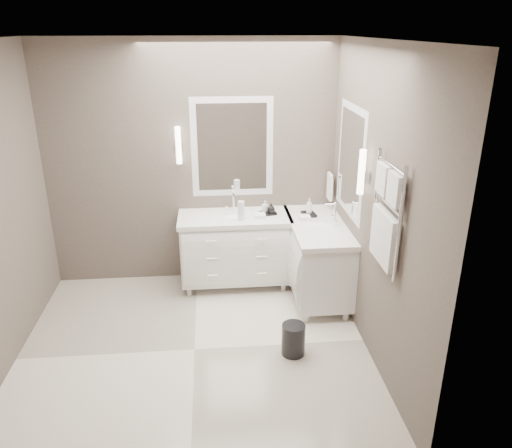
{
  "coord_description": "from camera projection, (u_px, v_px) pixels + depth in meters",
  "views": [
    {
      "loc": [
        0.21,
        -3.9,
        2.8
      ],
      "look_at": [
        0.64,
        0.7,
        0.95
      ],
      "focal_mm": 35.0,
      "sensor_mm": 36.0,
      "label": 1
    }
  ],
  "objects": [
    {
      "name": "wall_back",
      "position": [
        192.0,
        166.0,
        5.52
      ],
      "size": [
        3.2,
        0.01,
        2.7
      ],
      "primitive_type": "cube",
      "color": "#574C45",
      "rests_on": "floor"
    },
    {
      "name": "waste_bin",
      "position": [
        293.0,
        339.0,
        4.52
      ],
      "size": [
        0.28,
        0.28,
        0.3
      ],
      "primitive_type": "cylinder",
      "rotation": [
        0.0,
        0.0,
        0.39
      ],
      "color": "black",
      "rests_on": "floor"
    },
    {
      "name": "sconce_back",
      "position": [
        178.0,
        146.0,
        5.34
      ],
      "size": [
        0.06,
        0.06,
        0.4
      ],
      "color": "white",
      "rests_on": "wall_back"
    },
    {
      "name": "vanity_back",
      "position": [
        235.0,
        246.0,
        5.62
      ],
      "size": [
        1.24,
        0.59,
        0.97
      ],
      "color": "white",
      "rests_on": "floor"
    },
    {
      "name": "floor",
      "position": [
        195.0,
        350.0,
        4.63
      ],
      "size": [
        3.2,
        3.0,
        0.01
      ],
      "primitive_type": "cube",
      "color": "white",
      "rests_on": "ground"
    },
    {
      "name": "soap_bottle_c",
      "position": [
        309.0,
        206.0,
        5.45
      ],
      "size": [
        0.07,
        0.07,
        0.16
      ],
      "primitive_type": "imported",
      "rotation": [
        0.0,
        0.0,
        -0.16
      ],
      "color": "white",
      "rests_on": "amenity_tray_right"
    },
    {
      "name": "towel_ladder",
      "position": [
        386.0,
        220.0,
        3.88
      ],
      "size": [
        0.06,
        0.58,
        0.9
      ],
      "color": "white",
      "rests_on": "wall_right"
    },
    {
      "name": "mirror_back",
      "position": [
        232.0,
        148.0,
        5.47
      ],
      "size": [
        0.9,
        0.02,
        1.1
      ],
      "color": "white",
      "rests_on": "wall_back"
    },
    {
      "name": "vanity_right",
      "position": [
        317.0,
        255.0,
        5.39
      ],
      "size": [
        0.59,
        1.24,
        0.97
      ],
      "color": "white",
      "rests_on": "floor"
    },
    {
      "name": "wall_right",
      "position": [
        376.0,
        207.0,
        4.27
      ],
      "size": [
        0.01,
        3.0,
        2.7
      ],
      "primitive_type": "cube",
      "color": "#574C45",
      "rests_on": "floor"
    },
    {
      "name": "wall_front",
      "position": [
        178.0,
        309.0,
        2.74
      ],
      "size": [
        3.2,
        0.01,
        2.7
      ],
      "primitive_type": "cube",
      "color": "#574C45",
      "rests_on": "floor"
    },
    {
      "name": "soap_bottle_b",
      "position": [
        271.0,
        208.0,
        5.47
      ],
      "size": [
        0.09,
        0.09,
        0.11
      ],
      "primitive_type": "imported",
      "rotation": [
        0.0,
        0.0,
        -0.0
      ],
      "color": "black",
      "rests_on": "amenity_tray_back"
    },
    {
      "name": "amenity_tray_back",
      "position": [
        268.0,
        213.0,
        5.52
      ],
      "size": [
        0.2,
        0.16,
        0.03
      ],
      "primitive_type": "cube",
      "rotation": [
        0.0,
        0.0,
        0.23
      ],
      "color": "black",
      "rests_on": "vanity_back"
    },
    {
      "name": "towel_bar_corner",
      "position": [
        330.0,
        186.0,
        5.6
      ],
      "size": [
        0.03,
        0.22,
        0.3
      ],
      "color": "white",
      "rests_on": "wall_right"
    },
    {
      "name": "ceiling",
      "position": [
        178.0,
        39.0,
        3.62
      ],
      "size": [
        3.2,
        3.0,
        0.01
      ],
      "primitive_type": "cube",
      "color": "white",
      "rests_on": "wall_back"
    },
    {
      "name": "sconce_right",
      "position": [
        362.0,
        173.0,
        4.37
      ],
      "size": [
        0.06,
        0.06,
        0.4
      ],
      "color": "white",
      "rests_on": "wall_right"
    },
    {
      "name": "mirror_right",
      "position": [
        350.0,
        161.0,
        4.93
      ],
      "size": [
        0.02,
        0.9,
        1.1
      ],
      "color": "white",
      "rests_on": "wall_right"
    },
    {
      "name": "soap_bottle_a",
      "position": [
        265.0,
        206.0,
        5.51
      ],
      "size": [
        0.07,
        0.07,
        0.12
      ],
      "primitive_type": "imported",
      "rotation": [
        0.0,
        0.0,
        0.41
      ],
      "color": "white",
      "rests_on": "amenity_tray_back"
    },
    {
      "name": "amenity_tray_right",
      "position": [
        309.0,
        214.0,
        5.49
      ],
      "size": [
        0.16,
        0.19,
        0.03
      ],
      "primitive_type": "cube",
      "rotation": [
        0.0,
        0.0,
        0.13
      ],
      "color": "black",
      "rests_on": "vanity_right"
    },
    {
      "name": "water_bottle",
      "position": [
        241.0,
        211.0,
        5.33
      ],
      "size": [
        0.08,
        0.08,
        0.21
      ],
      "primitive_type": "cylinder",
      "rotation": [
        0.0,
        0.0,
        -0.15
      ],
      "color": "silver",
      "rests_on": "vanity_back"
    }
  ]
}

